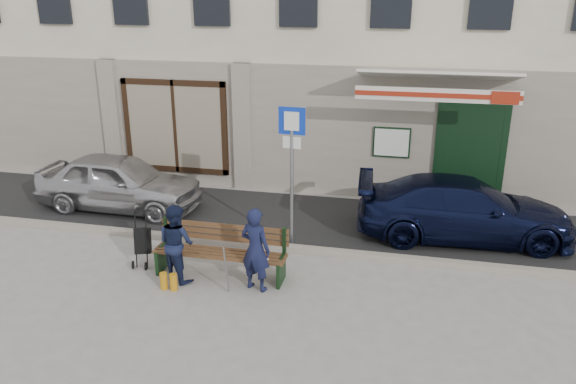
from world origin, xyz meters
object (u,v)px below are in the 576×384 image
(car_navy, at_px, (464,209))
(stroller, at_px, (143,242))
(car_silver, at_px, (119,182))
(woman, at_px, (176,243))
(bench, at_px, (218,252))
(parking_sign, at_px, (292,154))
(man, at_px, (256,249))

(car_navy, bearing_deg, stroller, 109.42)
(car_silver, xyz_separation_m, stroller, (1.84, -2.56, -0.19))
(car_silver, distance_m, woman, 3.98)
(car_silver, xyz_separation_m, woman, (2.69, -2.93, 0.05))
(bench, xyz_separation_m, woman, (-0.65, -0.27, 0.24))
(car_navy, relative_size, woman, 3.09)
(parking_sign, relative_size, bench, 1.17)
(parking_sign, height_order, man, parking_sign)
(stroller, bearing_deg, car_navy, 4.90)
(car_navy, height_order, woman, woman)
(parking_sign, distance_m, woman, 2.74)
(parking_sign, xyz_separation_m, man, (-0.22, -1.87, -1.15))
(woman, bearing_deg, car_navy, -122.41)
(woman, bearing_deg, parking_sign, -105.24)
(car_navy, bearing_deg, man, 125.64)
(car_silver, bearing_deg, parking_sign, -103.04)
(car_silver, distance_m, car_navy, 7.73)
(bench, bearing_deg, parking_sign, 56.95)
(bench, distance_m, man, 0.90)
(car_navy, bearing_deg, woman, 116.13)
(car_silver, distance_m, parking_sign, 4.66)
(bench, distance_m, stroller, 1.51)
(stroller, bearing_deg, man, -29.08)
(car_navy, distance_m, parking_sign, 3.78)
(bench, height_order, woman, woman)
(car_silver, height_order, car_navy, car_silver)
(bench, relative_size, man, 1.61)
(parking_sign, bearing_deg, bench, -118.27)
(car_silver, distance_m, stroller, 3.16)
(car_navy, relative_size, man, 2.92)
(car_navy, xyz_separation_m, stroller, (-5.89, -2.58, -0.17))
(car_silver, height_order, stroller, car_silver)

